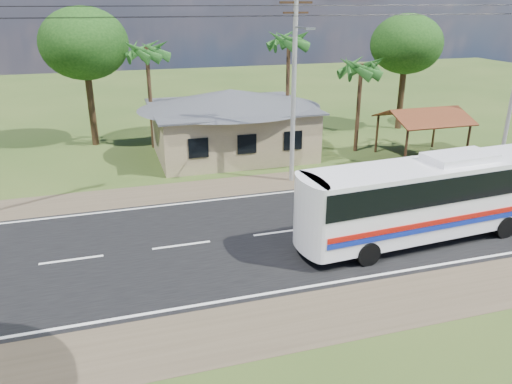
% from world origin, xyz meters
% --- Properties ---
extents(ground, '(120.00, 120.00, 0.00)m').
position_xyz_m(ground, '(0.00, 0.00, 0.00)').
color(ground, '#2C4518').
rests_on(ground, ground).
extents(road, '(120.00, 16.00, 0.03)m').
position_xyz_m(road, '(0.00, 0.00, 0.01)').
color(road, black).
rests_on(road, ground).
extents(house, '(12.40, 10.00, 5.00)m').
position_xyz_m(house, '(1.00, 13.00, 2.64)').
color(house, tan).
rests_on(house, ground).
extents(waiting_shed, '(5.20, 4.48, 3.35)m').
position_xyz_m(waiting_shed, '(13.00, 8.50, 2.73)').
color(waiting_shed, '#382414').
rests_on(waiting_shed, ground).
extents(concrete_barrier, '(7.00, 0.30, 0.90)m').
position_xyz_m(concrete_barrier, '(12.00, 5.60, 0.45)').
color(concrete_barrier, '#9E9E99').
rests_on(concrete_barrier, ground).
extents(utility_poles, '(32.80, 2.22, 11.00)m').
position_xyz_m(utility_poles, '(2.67, 6.49, 5.77)').
color(utility_poles, '#9E9E99').
rests_on(utility_poles, ground).
extents(palm_near, '(2.80, 2.80, 6.70)m').
position_xyz_m(palm_near, '(9.50, 11.00, 5.71)').
color(palm_near, '#47301E').
rests_on(palm_near, ground).
extents(palm_mid, '(2.80, 2.80, 8.20)m').
position_xyz_m(palm_mid, '(6.00, 15.50, 7.16)').
color(palm_mid, '#47301E').
rests_on(palm_mid, ground).
extents(palm_far, '(2.80, 2.80, 7.70)m').
position_xyz_m(palm_far, '(-4.00, 16.00, 6.68)').
color(palm_far, '#47301E').
rests_on(palm_far, ground).
extents(tree_behind_house, '(6.00, 6.00, 9.61)m').
position_xyz_m(tree_behind_house, '(-8.00, 18.00, 7.12)').
color(tree_behind_house, '#47301E').
rests_on(tree_behind_house, ground).
extents(tree_behind_shed, '(5.60, 5.60, 9.02)m').
position_xyz_m(tree_behind_shed, '(16.00, 16.00, 6.68)').
color(tree_behind_shed, '#47301E').
rests_on(tree_behind_shed, ground).
extents(coach_bus, '(12.31, 3.40, 3.78)m').
position_xyz_m(coach_bus, '(6.30, -2.38, 2.16)').
color(coach_bus, white).
rests_on(coach_bus, ground).
extents(motorcycle, '(1.83, 1.05, 0.91)m').
position_xyz_m(motorcycle, '(12.60, 6.92, 0.45)').
color(motorcycle, black).
rests_on(motorcycle, ground).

